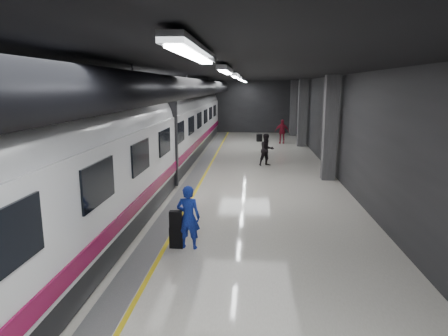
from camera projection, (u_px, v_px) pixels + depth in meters
name	position (u px, v px, depth m)	size (l,w,h in m)	color
ground	(221.00, 189.00, 15.99)	(40.00, 40.00, 0.00)	silver
platform_hall	(216.00, 98.00, 16.23)	(10.02, 40.02, 4.51)	black
train	(139.00, 137.00, 15.80)	(3.05, 38.00, 4.05)	black
traveler_main	(188.00, 217.00, 9.96)	(0.60, 0.39, 1.63)	blue
suitcase_main	(177.00, 237.00, 10.11)	(0.34, 0.22, 0.56)	black
shoulder_bag	(176.00, 219.00, 9.98)	(0.31, 0.17, 0.41)	black
traveler_far_a	(267.00, 150.00, 20.45)	(0.80, 0.62, 1.65)	black
traveler_far_b	(282.00, 131.00, 28.52)	(1.00, 0.42, 1.71)	maroon
suitcase_far	(259.00, 138.00, 29.54)	(0.36, 0.24, 0.54)	black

